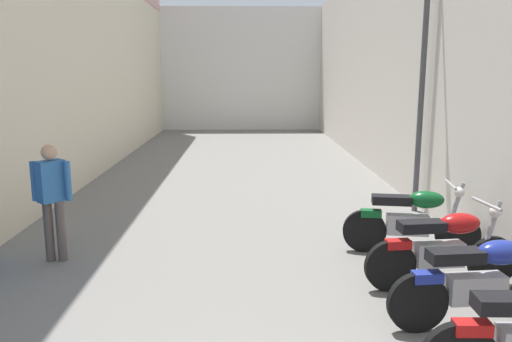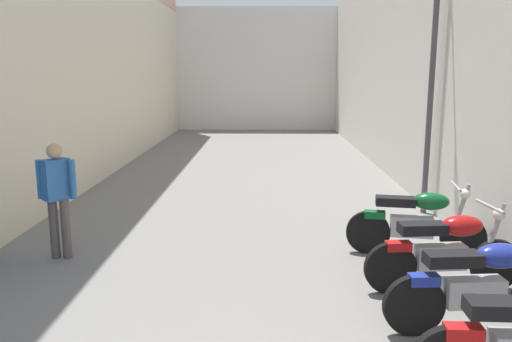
{
  "view_description": "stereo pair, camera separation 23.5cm",
  "coord_description": "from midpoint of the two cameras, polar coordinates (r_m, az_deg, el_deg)",
  "views": [
    {
      "loc": [
        0.17,
        -0.39,
        2.49
      ],
      "look_at": [
        0.29,
        5.47,
        1.34
      ],
      "focal_mm": 35.75,
      "sensor_mm": 36.0,
      "label": 1
    },
    {
      "loc": [
        0.4,
        -0.39,
        2.49
      ],
      "look_at": [
        0.29,
        5.47,
        1.34
      ],
      "focal_mm": 35.75,
      "sensor_mm": 36.0,
      "label": 2
    }
  ],
  "objects": [
    {
      "name": "building_right",
      "position": [
        11.76,
        17.79,
        11.2
      ],
      "size": [
        0.45,
        21.78,
        5.25
      ],
      "color": "beige",
      "rests_on": "ground"
    },
    {
      "name": "ground_plane",
      "position": [
        9.61,
        -0.65,
        -3.95
      ],
      "size": [
        37.78,
        37.78,
        0.0
      ],
      "primitive_type": "plane",
      "color": "slate"
    },
    {
      "name": "pedestrian_further_down",
      "position": [
        7.22,
        -20.49,
        -2.23
      ],
      "size": [
        0.52,
        0.39,
        1.57
      ],
      "color": "#564C47",
      "rests_on": "ground"
    },
    {
      "name": "motorcycle_fifth",
      "position": [
        6.28,
        21.48,
        -8.2
      ],
      "size": [
        1.85,
        0.58,
        1.04
      ],
      "color": "black",
      "rests_on": "ground"
    },
    {
      "name": "motorcycle_fourth",
      "position": [
        5.45,
        24.97,
        -11.4
      ],
      "size": [
        1.85,
        0.58,
        1.04
      ],
      "color": "black",
      "rests_on": "ground"
    },
    {
      "name": "motorcycle_sixth",
      "position": [
        7.31,
        18.4,
        -5.31
      ],
      "size": [
        1.84,
        0.58,
        1.04
      ],
      "color": "black",
      "rests_on": "ground"
    },
    {
      "name": "street_lamp",
      "position": [
        9.36,
        19.36,
        11.81
      ],
      "size": [
        0.79,
        0.18,
        4.63
      ],
      "color": "#47474C",
      "rests_on": "ground"
    },
    {
      "name": "building_far_end",
      "position": [
        23.18,
        0.39,
        11.3
      ],
      "size": [
        9.79,
        2.0,
        5.18
      ],
      "primitive_type": "cube",
      "color": "silver",
      "rests_on": "ground"
    }
  ]
}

